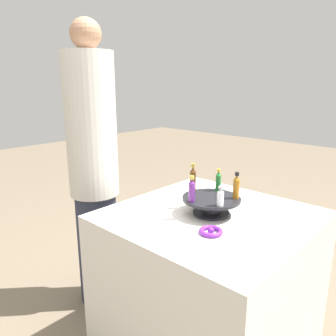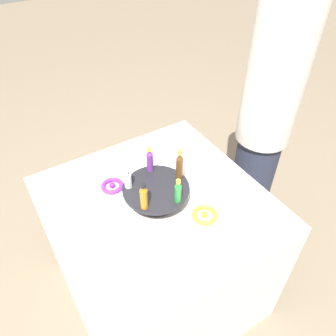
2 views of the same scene
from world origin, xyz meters
The scene contains 10 objects.
party_table centered at (0.00, 0.00, 0.36)m, with size 0.85×0.85×0.71m.
display_stand centered at (0.00, 0.00, 0.76)m, with size 0.26×0.26×0.08m.
bottle_purple centered at (-0.03, -0.10, 0.85)m, with size 0.03×0.03×0.12m.
bottle_clear centered at (0.09, -0.06, 0.83)m, with size 0.03×0.03×0.09m.
bottle_amber centered at (0.09, 0.06, 0.85)m, with size 0.03×0.03×0.12m.
bottle_green centered at (-0.03, 0.10, 0.84)m, with size 0.03×0.03×0.11m.
bottle_brown centered at (-0.11, 0.00, 0.86)m, with size 0.03×0.03×0.14m.
ribbon_bow_gold centered at (-0.12, 0.17, 0.72)m, with size 0.10×0.10×0.03m.
ribbon_bow_purple centered at (0.12, -0.17, 0.72)m, with size 0.10×0.10×0.03m.
person_figure centered at (-0.71, -0.13, 0.81)m, with size 0.27×0.27×1.61m.
Camera 1 is at (0.79, -1.15, 1.29)m, focal length 35.00 mm.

